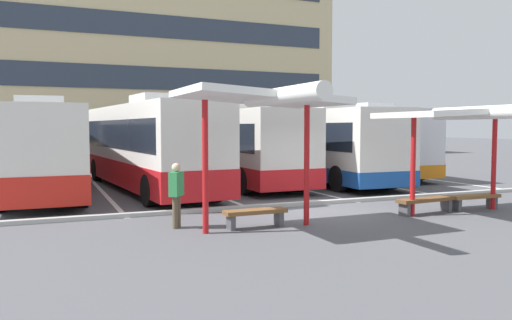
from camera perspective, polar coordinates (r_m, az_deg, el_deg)
ground_plane at (r=15.18m, az=7.58°, el=-5.63°), size 160.00×160.00×0.00m
terminal_building at (r=46.37m, az=-13.35°, el=10.66°), size 33.43×10.46×18.99m
coach_bus_0 at (r=20.61m, az=-22.89°, el=1.01°), size 2.62×11.71×3.48m
coach_bus_1 at (r=20.39m, az=-12.20°, el=1.40°), size 3.49×11.97×3.63m
coach_bus_2 at (r=22.84m, az=-2.91°, el=1.57°), size 2.89×12.05×3.48m
coach_bus_3 at (r=23.97m, az=6.07°, el=1.77°), size 2.85×12.36×3.53m
coach_bus_4 at (r=26.62m, az=10.75°, el=2.01°), size 2.71×10.67×3.60m
lane_stripe_1 at (r=21.09m, az=-17.02°, el=-3.13°), size 0.16×14.00×0.01m
lane_stripe_2 at (r=21.76m, az=-7.32°, el=-2.79°), size 0.16×14.00×0.01m
lane_stripe_3 at (r=23.01m, az=1.56°, el=-2.41°), size 0.16×14.00×0.01m
lane_stripe_4 at (r=24.74m, az=9.36°, el=-2.03°), size 0.16×14.00×0.01m
lane_stripe_5 at (r=26.87m, az=16.03°, el=-1.67°), size 0.16×14.00×0.01m
waiting_shelter_0 at (r=11.92m, az=0.74°, el=6.62°), size 3.63×4.52×3.34m
bench_0 at (r=12.49m, az=-0.07°, el=-6.07°), size 1.59×0.45×0.45m
waiting_shelter_1 at (r=15.44m, az=22.15°, el=4.69°), size 4.00×4.48×3.04m
bench_1 at (r=15.26m, az=18.46°, el=-4.44°), size 1.96×0.61×0.45m
bench_2 at (r=16.49m, az=23.21°, el=-3.98°), size 1.68×0.46×0.45m
platform_kerb at (r=16.12m, az=5.59°, el=-4.85°), size 44.00×0.24×0.12m
waiting_passenger_0 at (r=12.52m, az=-8.89°, el=-3.44°), size 0.45×0.50×1.58m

